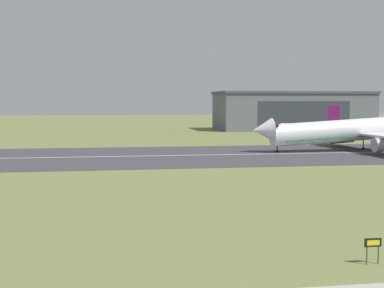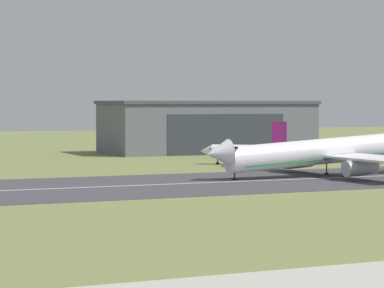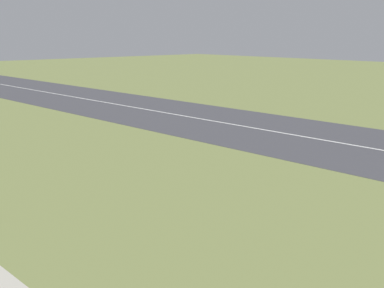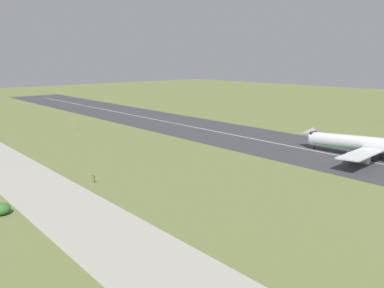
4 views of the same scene
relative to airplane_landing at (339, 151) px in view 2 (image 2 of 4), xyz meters
name	(u,v)px [view 2 (image 2 of 4)]	position (x,y,z in m)	size (l,w,h in m)	color
ground_plane	(181,230)	(-57.56, -56.75, -4.92)	(722.24, 722.24, 0.00)	olive
runway_strip	(56,189)	(-57.56, -3.60, -4.89)	(482.24, 42.57, 0.06)	#3D3D42
runway_centreline	(56,189)	(-57.56, -3.60, -4.86)	(434.01, 0.70, 0.01)	silver
taxiway_road	(357,287)	(-57.56, -91.46, -4.90)	(361.68, 17.34, 0.05)	#B2AD9E
hangar_building	(208,127)	(12.20, 87.53, 2.54)	(60.18, 26.09, 14.88)	slate
airplane_landing	(339,151)	(0.00, 0.00, 0.00)	(58.35, 44.54, 15.90)	white
airplane_parked_west	(244,152)	(-1.97, 36.56, -1.99)	(21.09, 19.41, 9.99)	white
airplane_parked_east	(378,150)	(33.43, 34.19, -2.22)	(21.15, 17.99, 9.27)	silver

